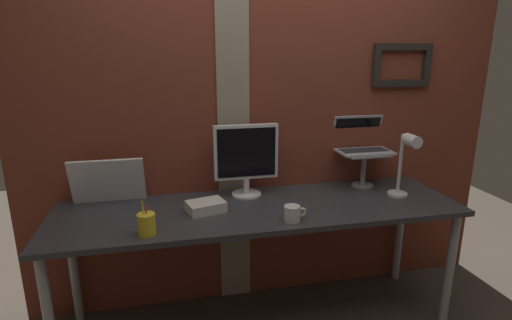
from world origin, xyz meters
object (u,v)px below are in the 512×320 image
monitor (246,156)px  whiteboard_panel (108,181)px  laptop (360,141)px  desk_lamp (406,159)px  pen_cup (146,224)px  coffee_mug (293,213)px

monitor → whiteboard_panel: (-0.80, 0.04, -0.12)m
monitor → whiteboard_panel: bearing=176.9°
laptop → monitor: bearing=-174.8°
desk_lamp → monitor: bearing=164.2°
pen_cup → laptop: bearing=20.3°
whiteboard_panel → pen_cup: 0.53m
whiteboard_panel → pen_cup: bearing=-64.3°
monitor → desk_lamp: 0.94m
laptop → coffee_mug: (-0.62, -0.50, -0.25)m
monitor → pen_cup: (-0.58, -0.43, -0.20)m
monitor → desk_lamp: size_ratio=1.10×
pen_cup → coffee_mug: 0.74m
desk_lamp → coffee_mug: size_ratio=3.29×
whiteboard_panel → coffee_mug: bearing=-26.2°
monitor → laptop: bearing=5.2°
monitor → desk_lamp: monitor is taller
desk_lamp → pen_cup: desk_lamp is taller
pen_cup → whiteboard_panel: bearing=115.7°
laptop → desk_lamp: laptop is taller
laptop → desk_lamp: size_ratio=0.86×
monitor → pen_cup: size_ratio=2.56×
whiteboard_panel → monitor: bearing=-3.1°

